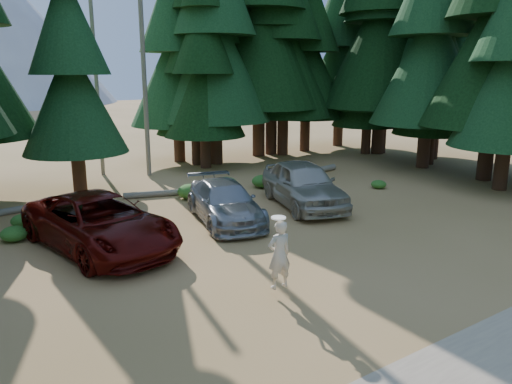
% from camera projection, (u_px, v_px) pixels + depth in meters
% --- Properties ---
extents(ground, '(160.00, 160.00, 0.00)m').
position_uv_depth(ground, '(315.00, 263.00, 14.57)').
color(ground, '#9F7A43').
rests_on(ground, ground).
extents(forest_belt_north, '(36.00, 7.00, 22.00)m').
position_uv_depth(forest_belt_north, '(132.00, 175.00, 26.64)').
color(forest_belt_north, black).
rests_on(forest_belt_north, ground).
extents(forest_belt_east, '(6.00, 22.00, 22.00)m').
position_uv_depth(forest_belt_east, '(490.00, 177.00, 26.21)').
color(forest_belt_east, black).
rests_on(forest_belt_east, ground).
extents(snag_front, '(0.24, 0.24, 12.00)m').
position_uv_depth(snag_front, '(143.00, 59.00, 25.23)').
color(snag_front, gray).
rests_on(snag_front, ground).
extents(snag_back, '(0.20, 0.20, 10.00)m').
position_uv_depth(snag_back, '(96.00, 79.00, 25.59)').
color(snag_back, gray).
rests_on(snag_back, ground).
extents(red_pickup, '(3.90, 6.58, 1.72)m').
position_uv_depth(red_pickup, '(99.00, 223.00, 15.51)').
color(red_pickup, '#500A06').
rests_on(red_pickup, ground).
extents(silver_minivan_center, '(3.20, 5.37, 1.46)m').
position_uv_depth(silver_minivan_center, '(225.00, 202.00, 18.40)').
color(silver_minivan_center, '#94979B').
rests_on(silver_minivan_center, ground).
extents(silver_minivan_right, '(3.72, 5.87, 1.86)m').
position_uv_depth(silver_minivan_right, '(303.00, 184.00, 20.43)').
color(silver_minivan_right, '#BEB6A8').
rests_on(silver_minivan_right, ground).
extents(frisbee_player, '(0.67, 0.46, 1.83)m').
position_uv_depth(frisbee_player, '(279.00, 254.00, 12.23)').
color(frisbee_player, beige).
rests_on(frisbee_player, ground).
extents(log_left, '(3.78, 0.91, 0.27)m').
position_uv_depth(log_left, '(8.00, 211.00, 19.38)').
color(log_left, gray).
rests_on(log_left, ground).
extents(log_mid, '(3.28, 1.22, 0.27)m').
position_uv_depth(log_mid, '(162.00, 193.00, 22.17)').
color(log_mid, gray).
rests_on(log_mid, ground).
extents(log_right, '(5.05, 1.27, 0.33)m').
position_uv_depth(log_right, '(305.00, 173.00, 26.32)').
color(log_right, gray).
rests_on(log_right, ground).
extents(shrub_far_left, '(0.86, 0.86, 0.47)m').
position_uv_depth(shrub_far_left, '(23.00, 221.00, 17.84)').
color(shrub_far_left, '#28621D').
rests_on(shrub_far_left, ground).
extents(shrub_left, '(0.90, 0.90, 0.49)m').
position_uv_depth(shrub_left, '(15.00, 234.00, 16.39)').
color(shrub_left, '#28621D').
rests_on(shrub_left, ground).
extents(shrub_center_left, '(1.14, 1.14, 0.63)m').
position_uv_depth(shrub_center_left, '(191.00, 191.00, 21.79)').
color(shrub_center_left, '#28621D').
rests_on(shrub_center_left, ground).
extents(shrub_center_right, '(1.04, 1.04, 0.57)m').
position_uv_depth(shrub_center_right, '(226.00, 183.00, 23.48)').
color(shrub_center_right, '#28621D').
rests_on(shrub_center_right, ground).
extents(shrub_right, '(1.09, 1.09, 0.60)m').
position_uv_depth(shrub_right, '(263.00, 181.00, 23.82)').
color(shrub_right, '#28621D').
rests_on(shrub_right, ground).
extents(shrub_far_right, '(1.25, 1.25, 0.68)m').
position_uv_depth(shrub_far_right, '(303.00, 168.00, 26.73)').
color(shrub_far_right, '#28621D').
rests_on(shrub_far_right, ground).
extents(shrub_edge_east, '(0.72, 0.72, 0.39)m').
position_uv_depth(shrub_edge_east, '(379.00, 184.00, 23.65)').
color(shrub_edge_east, '#28621D').
rests_on(shrub_edge_east, ground).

